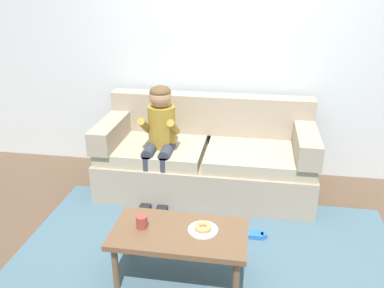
# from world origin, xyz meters

# --- Properties ---
(ground) EXTENTS (10.00, 10.00, 0.00)m
(ground) POSITION_xyz_m (0.00, 0.00, 0.00)
(ground) COLOR brown
(wall_back) EXTENTS (8.00, 0.10, 2.80)m
(wall_back) POSITION_xyz_m (0.00, 1.40, 1.40)
(wall_back) COLOR silver
(wall_back) RESTS_ON ground
(area_rug) EXTENTS (2.97, 1.81, 0.01)m
(area_rug) POSITION_xyz_m (0.00, -0.25, 0.01)
(area_rug) COLOR #476675
(area_rug) RESTS_ON ground
(couch) EXTENTS (2.08, 0.90, 0.91)m
(couch) POSITION_xyz_m (-0.15, 0.84, 0.34)
(couch) COLOR tan
(couch) RESTS_ON ground
(coffee_table) EXTENTS (0.94, 0.50, 0.40)m
(coffee_table) POSITION_xyz_m (-0.16, -0.51, 0.35)
(coffee_table) COLOR brown
(coffee_table) RESTS_ON ground
(person_child) EXTENTS (0.34, 0.58, 1.10)m
(person_child) POSITION_xyz_m (-0.57, 0.64, 0.67)
(person_child) COLOR olive
(person_child) RESTS_ON ground
(plate) EXTENTS (0.21, 0.21, 0.01)m
(plate) POSITION_xyz_m (0.00, -0.48, 0.40)
(plate) COLOR white
(plate) RESTS_ON coffee_table
(donut) EXTENTS (0.14, 0.14, 0.04)m
(donut) POSITION_xyz_m (0.00, -0.48, 0.43)
(donut) COLOR tan
(donut) RESTS_ON plate
(mug) EXTENTS (0.08, 0.08, 0.09)m
(mug) POSITION_xyz_m (-0.43, -0.51, 0.44)
(mug) COLOR #993D38
(mug) RESTS_ON coffee_table
(toy_controller) EXTENTS (0.23, 0.09, 0.05)m
(toy_controller) POSITION_xyz_m (0.36, 0.06, 0.03)
(toy_controller) COLOR blue
(toy_controller) RESTS_ON ground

